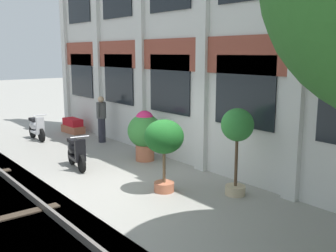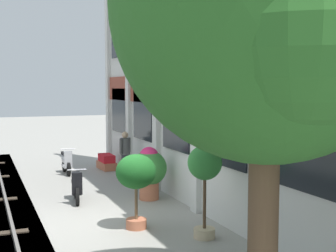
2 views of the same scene
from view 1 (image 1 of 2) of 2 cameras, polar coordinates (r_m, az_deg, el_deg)
ground_plane at (r=9.47m, az=-5.91°, el=-8.91°), size 80.00×80.00×0.00m
apartment_facade at (r=10.61m, az=6.24°, el=14.24°), size 17.33×0.64×7.70m
rail_tracks at (r=8.47m, az=-22.37°, el=-13.08°), size 24.97×2.80×0.43m
potted_plant_terracotta_small at (r=8.73m, az=10.01°, el=-0.88°), size 0.72×0.72×1.97m
potted_plant_low_pan at (r=8.86m, az=-0.58°, el=-2.08°), size 0.90×0.90×1.68m
potted_plant_square_trough at (r=16.12m, az=-13.63°, el=0.00°), size 1.11×0.58×0.57m
potted_plant_stone_basin at (r=11.55m, az=-3.40°, el=-0.84°), size 1.01×1.01×1.49m
scooter_near_curb at (r=15.20m, az=-18.62°, el=-0.24°), size 1.38×0.50×0.98m
scooter_second_parked at (r=11.19m, az=-13.29°, el=-3.73°), size 1.38×0.51×0.98m
resident_by_doorway at (r=14.09m, az=-9.63°, el=1.20°), size 0.34×0.46×1.65m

